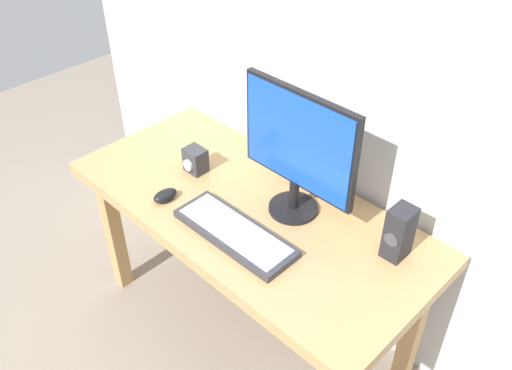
{
  "coord_description": "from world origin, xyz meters",
  "views": [
    {
      "loc": [
        1.14,
        -1.11,
        2.06
      ],
      "look_at": [
        0.04,
        0.0,
        0.85
      ],
      "focal_mm": 38.29,
      "sensor_mm": 36.0,
      "label": 1
    }
  ],
  "objects_px": {
    "desk": "(248,223)",
    "monitor": "(298,148)",
    "mouse": "(165,195)",
    "speaker_right": "(399,233)",
    "audio_controller": "(195,160)",
    "keyboard_primary": "(235,233)"
  },
  "relations": [
    {
      "from": "desk",
      "to": "speaker_right",
      "type": "xyz_separation_m",
      "value": [
        0.54,
        0.17,
        0.19
      ]
    },
    {
      "from": "desk",
      "to": "monitor",
      "type": "distance_m",
      "value": 0.41
    },
    {
      "from": "monitor",
      "to": "keyboard_primary",
      "type": "distance_m",
      "value": 0.37
    },
    {
      "from": "mouse",
      "to": "desk",
      "type": "bearing_deg",
      "value": 41.75
    },
    {
      "from": "desk",
      "to": "keyboard_primary",
      "type": "xyz_separation_m",
      "value": [
        0.09,
        -0.15,
        0.11
      ]
    },
    {
      "from": "monitor",
      "to": "desk",
      "type": "bearing_deg",
      "value": -141.6
    },
    {
      "from": "mouse",
      "to": "audio_controller",
      "type": "bearing_deg",
      "value": 109.98
    },
    {
      "from": "audio_controller",
      "to": "mouse",
      "type": "bearing_deg",
      "value": -73.2
    },
    {
      "from": "desk",
      "to": "mouse",
      "type": "distance_m",
      "value": 0.34
    },
    {
      "from": "desk",
      "to": "keyboard_primary",
      "type": "height_order",
      "value": "keyboard_primary"
    },
    {
      "from": "speaker_right",
      "to": "mouse",
      "type": "bearing_deg",
      "value": -155.07
    },
    {
      "from": "speaker_right",
      "to": "desk",
      "type": "bearing_deg",
      "value": -162.72
    },
    {
      "from": "keyboard_primary",
      "to": "speaker_right",
      "type": "distance_m",
      "value": 0.56
    },
    {
      "from": "keyboard_primary",
      "to": "audio_controller",
      "type": "height_order",
      "value": "audio_controller"
    },
    {
      "from": "keyboard_primary",
      "to": "desk",
      "type": "bearing_deg",
      "value": 119.58
    },
    {
      "from": "audio_controller",
      "to": "desk",
      "type": "bearing_deg",
      "value": -1.15
    },
    {
      "from": "speaker_right",
      "to": "audio_controller",
      "type": "bearing_deg",
      "value": -169.25
    },
    {
      "from": "keyboard_primary",
      "to": "speaker_right",
      "type": "xyz_separation_m",
      "value": [
        0.45,
        0.32,
        0.08
      ]
    },
    {
      "from": "desk",
      "to": "monitor",
      "type": "bearing_deg",
      "value": 38.4
    },
    {
      "from": "mouse",
      "to": "speaker_right",
      "type": "distance_m",
      "value": 0.88
    },
    {
      "from": "audio_controller",
      "to": "monitor",
      "type": "bearing_deg",
      "value": 12.9
    },
    {
      "from": "desk",
      "to": "mouse",
      "type": "bearing_deg",
      "value": -141.43
    }
  ]
}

